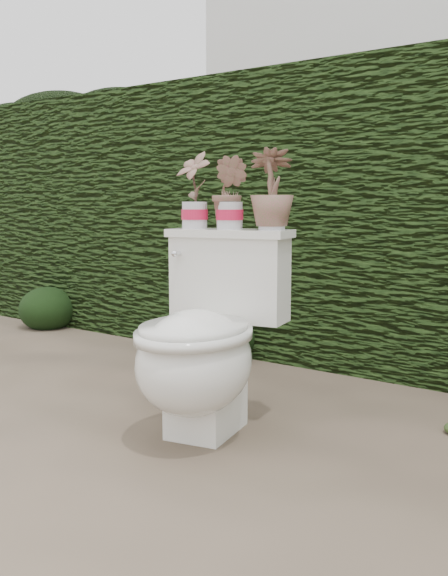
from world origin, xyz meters
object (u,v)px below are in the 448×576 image
Objects in this scene: potted_plant_center at (230,195)px; toilet at (204,343)px; potted_plant_left at (194,192)px; potted_plant_right at (272,191)px.

toilet is at bearing -78.11° from potted_plant_center.
toilet is 0.61m from potted_plant_center.
potted_plant_left is at bearing -168.13° from potted_plant_center.
potted_plant_right is (0.33, 0.07, -0.00)m from potted_plant_left.
potted_plant_center is at bearing 21.35° from potted_plant_left.
toilet is 0.64m from potted_plant_left.
potted_plant_left is (-0.20, 0.20, 0.57)m from toilet.
potted_plant_left reaches higher than potted_plant_center.
potted_plant_center is 0.92× the size of potted_plant_right.
potted_plant_right is at bearing 53.06° from toilet.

